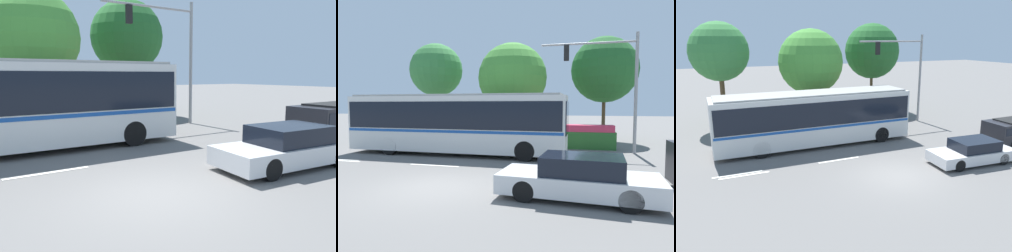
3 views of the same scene
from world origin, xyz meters
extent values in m
plane|color=slate|center=(0.00, 0.00, 0.00)|extent=(140.00, 140.00, 0.00)
cube|color=silver|center=(-2.01, 6.41, 1.74)|extent=(12.10, 2.71, 2.98)
cube|color=black|center=(-2.01, 6.41, 2.21)|extent=(11.86, 2.75, 1.43)
cube|color=#194C9E|center=(-2.01, 6.41, 1.38)|extent=(11.98, 2.74, 0.14)
cube|color=black|center=(4.04, 6.34, 2.10)|extent=(0.08, 2.19, 1.67)
cube|color=#959592|center=(-2.01, 6.41, 3.28)|extent=(11.62, 2.50, 0.10)
cylinder|color=black|center=(2.10, 7.51, 0.50)|extent=(1.00, 0.31, 1.00)
cylinder|color=black|center=(2.08, 5.22, 0.50)|extent=(1.00, 0.31, 1.00)
cylinder|color=black|center=(-5.50, 7.59, 0.50)|extent=(1.00, 0.31, 1.00)
cylinder|color=black|center=(-5.53, 5.30, 0.50)|extent=(1.00, 0.31, 1.00)
cube|color=silver|center=(4.63, -0.03, 0.45)|extent=(4.73, 2.19, 0.56)
cube|color=black|center=(4.74, -0.04, 1.00)|extent=(2.42, 1.80, 0.55)
cylinder|color=black|center=(3.14, -0.74, 0.31)|extent=(0.64, 0.27, 0.62)
cylinder|color=black|center=(3.26, 0.89, 0.31)|extent=(0.64, 0.27, 0.62)
cylinder|color=black|center=(5.94, -0.95, 0.31)|extent=(0.64, 0.27, 0.62)
cylinder|color=black|center=(6.07, 0.68, 0.31)|extent=(0.64, 0.27, 0.62)
cylinder|color=black|center=(8.53, 2.17, 0.37)|extent=(0.75, 0.26, 0.75)
cylinder|color=gray|center=(7.70, 9.03, 3.39)|extent=(0.18, 0.18, 6.78)
cylinder|color=gray|center=(5.04, 9.03, 6.29)|extent=(5.32, 0.12, 0.12)
cube|color=black|center=(3.85, 9.03, 5.79)|extent=(0.30, 0.22, 0.90)
cylinder|color=red|center=(3.85, 9.15, 6.09)|extent=(0.18, 0.02, 0.18)
cylinder|color=yellow|center=(3.85, 9.15, 5.79)|extent=(0.18, 0.02, 0.18)
cylinder|color=green|center=(3.85, 9.15, 5.49)|extent=(0.18, 0.02, 0.18)
cube|color=#286028|center=(2.13, 10.29, 0.54)|extent=(9.42, 1.00, 1.07)
cube|color=#CC3351|center=(2.13, 10.29, 1.28)|extent=(9.23, 0.95, 0.42)
cylinder|color=brown|center=(-6.73, 13.32, 2.03)|extent=(0.35, 0.35, 4.06)
sphere|color=#387F3D|center=(-6.73, 13.32, 5.58)|extent=(4.23, 4.23, 4.23)
cylinder|color=brown|center=(-0.15, 12.39, 1.47)|extent=(0.40, 0.40, 2.93)
sphere|color=#479338|center=(-0.15, 12.39, 4.74)|extent=(5.02, 5.02, 5.02)
cylinder|color=brown|center=(6.42, 14.59, 1.81)|extent=(0.26, 0.26, 3.61)
sphere|color=#236028|center=(6.42, 14.59, 5.38)|extent=(4.91, 4.91, 4.91)
cube|color=silver|center=(-1.73, 3.21, 0.01)|extent=(2.40, 0.16, 0.01)
cube|color=silver|center=(-6.82, 3.11, 0.01)|extent=(2.40, 0.16, 0.01)
cube|color=silver|center=(-7.10, 3.39, 0.01)|extent=(2.40, 0.16, 0.01)
camera|label=1|loc=(-3.86, -6.48, 2.81)|focal=35.66mm
camera|label=2|loc=(4.63, -8.79, 2.74)|focal=31.44mm
camera|label=3|loc=(-8.64, -12.89, 6.50)|focal=36.11mm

